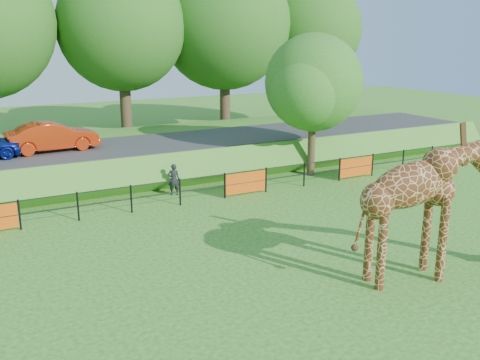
{
  "coord_description": "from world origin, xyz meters",
  "views": [
    {
      "loc": [
        -7.52,
        -11.21,
        6.54
      ],
      "look_at": [
        0.44,
        3.73,
        2.0
      ],
      "focal_mm": 40.0,
      "sensor_mm": 36.0,
      "label": 1
    }
  ],
  "objects_px": {
    "car_red": "(52,137)",
    "tree_east": "(315,86)",
    "giraffe": "(442,210)",
    "visitor": "(174,179)"
  },
  "relations": [
    {
      "from": "giraffe",
      "to": "tree_east",
      "type": "xyz_separation_m",
      "value": [
        3.62,
        11.11,
        2.36
      ]
    },
    {
      "from": "car_red",
      "to": "visitor",
      "type": "bearing_deg",
      "value": -144.36
    },
    {
      "from": "giraffe",
      "to": "visitor",
      "type": "bearing_deg",
      "value": 118.5
    },
    {
      "from": "giraffe",
      "to": "tree_east",
      "type": "bearing_deg",
      "value": 81.92
    },
    {
      "from": "giraffe",
      "to": "car_red",
      "type": "height_order",
      "value": "giraffe"
    },
    {
      "from": "tree_east",
      "to": "giraffe",
      "type": "bearing_deg",
      "value": -108.07
    },
    {
      "from": "car_red",
      "to": "tree_east",
      "type": "distance_m",
      "value": 12.44
    },
    {
      "from": "car_red",
      "to": "tree_east",
      "type": "relative_size",
      "value": 0.61
    },
    {
      "from": "giraffe",
      "to": "tree_east",
      "type": "distance_m",
      "value": 11.92
    },
    {
      "from": "giraffe",
      "to": "car_red",
      "type": "bearing_deg",
      "value": 126.0
    }
  ]
}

